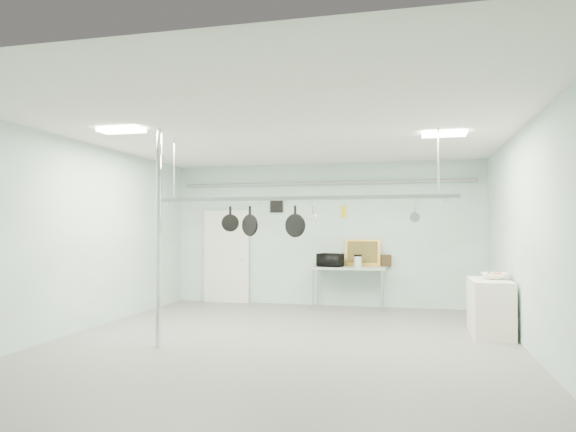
% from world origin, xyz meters
% --- Properties ---
extents(floor, '(8.00, 8.00, 0.00)m').
position_xyz_m(floor, '(0.00, 0.00, 0.00)').
color(floor, gray).
rests_on(floor, ground).
extents(ceiling, '(7.00, 8.00, 0.02)m').
position_xyz_m(ceiling, '(0.00, 0.00, 3.19)').
color(ceiling, silver).
rests_on(ceiling, back_wall).
extents(back_wall, '(7.00, 0.02, 3.20)m').
position_xyz_m(back_wall, '(0.00, 3.99, 1.60)').
color(back_wall, silver).
rests_on(back_wall, floor).
extents(right_wall, '(0.02, 8.00, 3.20)m').
position_xyz_m(right_wall, '(3.49, 0.00, 1.60)').
color(right_wall, silver).
rests_on(right_wall, floor).
extents(door, '(1.10, 0.10, 2.20)m').
position_xyz_m(door, '(-2.30, 3.94, 1.05)').
color(door, silver).
rests_on(door, floor).
extents(wall_vent, '(0.30, 0.04, 0.30)m').
position_xyz_m(wall_vent, '(-1.10, 3.97, 2.25)').
color(wall_vent, black).
rests_on(wall_vent, back_wall).
extents(conduit_pipe, '(6.60, 0.07, 0.07)m').
position_xyz_m(conduit_pipe, '(0.00, 3.90, 2.75)').
color(conduit_pipe, gray).
rests_on(conduit_pipe, back_wall).
extents(chrome_pole, '(0.08, 0.08, 3.20)m').
position_xyz_m(chrome_pole, '(-1.70, -0.60, 1.60)').
color(chrome_pole, silver).
rests_on(chrome_pole, floor).
extents(prep_table, '(1.60, 0.70, 0.91)m').
position_xyz_m(prep_table, '(0.60, 3.60, 0.83)').
color(prep_table, '#98B3A1').
rests_on(prep_table, floor).
extents(side_cabinet, '(0.60, 1.20, 0.90)m').
position_xyz_m(side_cabinet, '(3.15, 1.40, 0.45)').
color(side_cabinet, white).
rests_on(side_cabinet, floor).
extents(pot_rack, '(4.80, 0.06, 1.00)m').
position_xyz_m(pot_rack, '(0.20, 0.30, 2.23)').
color(pot_rack, '#B7B7BC').
rests_on(pot_rack, ceiling).
extents(light_panel_left, '(0.65, 0.30, 0.05)m').
position_xyz_m(light_panel_left, '(-2.20, -0.80, 3.16)').
color(light_panel_left, white).
rests_on(light_panel_left, ceiling).
extents(light_panel_right, '(0.65, 0.30, 0.05)m').
position_xyz_m(light_panel_right, '(2.40, 0.60, 3.16)').
color(light_panel_right, white).
rests_on(light_panel_right, ceiling).
extents(microwave, '(0.59, 0.49, 0.28)m').
position_xyz_m(microwave, '(0.22, 3.50, 1.05)').
color(microwave, black).
rests_on(microwave, prep_table).
extents(coffee_canister, '(0.19, 0.19, 0.22)m').
position_xyz_m(coffee_canister, '(0.80, 3.63, 1.02)').
color(coffee_canister, silver).
rests_on(coffee_canister, prep_table).
extents(painting_large, '(0.78, 0.16, 0.58)m').
position_xyz_m(painting_large, '(0.88, 3.90, 1.20)').
color(painting_large, gold).
rests_on(painting_large, prep_table).
extents(painting_small, '(0.31, 0.11, 0.25)m').
position_xyz_m(painting_small, '(1.35, 3.90, 1.03)').
color(painting_small, '#302211').
rests_on(painting_small, prep_table).
extents(fruit_bowl, '(0.47, 0.47, 0.10)m').
position_xyz_m(fruit_bowl, '(3.23, 1.45, 0.95)').
color(fruit_bowl, white).
rests_on(fruit_bowl, side_cabinet).
extents(skillet_left, '(0.27, 0.18, 0.38)m').
position_xyz_m(skillet_left, '(-0.91, 0.30, 1.89)').
color(skillet_left, black).
rests_on(skillet_left, pot_rack).
extents(skillet_mid, '(0.33, 0.23, 0.49)m').
position_xyz_m(skillet_mid, '(-0.59, 0.30, 1.84)').
color(skillet_mid, black).
rests_on(skillet_mid, pot_rack).
extents(skillet_right, '(0.36, 0.18, 0.49)m').
position_xyz_m(skillet_right, '(0.15, 0.30, 1.84)').
color(skillet_right, black).
rests_on(skillet_right, pot_rack).
extents(whisk, '(0.19, 0.19, 0.31)m').
position_xyz_m(whisk, '(0.43, 0.30, 1.93)').
color(whisk, silver).
rests_on(whisk, pot_rack).
extents(grater, '(0.09, 0.04, 0.21)m').
position_xyz_m(grater, '(0.90, 0.30, 1.98)').
color(grater, '#C49017').
rests_on(grater, pot_rack).
extents(saucepan, '(0.17, 0.14, 0.26)m').
position_xyz_m(saucepan, '(1.96, 0.30, 1.95)').
color(saucepan, '#AEAFB3').
rests_on(saucepan, pot_rack).
extents(fruit_cluster, '(0.24, 0.24, 0.09)m').
position_xyz_m(fruit_cluster, '(3.23, 1.45, 0.99)').
color(fruit_cluster, '#9E250E').
rests_on(fruit_cluster, fruit_bowl).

